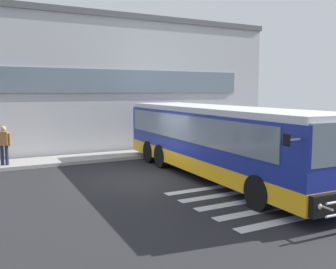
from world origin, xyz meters
name	(u,v)px	position (x,y,z in m)	size (l,w,h in m)	color
ground_plane	(141,179)	(0.00, 0.00, -0.01)	(80.00, 90.00, 0.02)	#232326
bay_paint_stripes	(257,199)	(2.00, -4.20, 0.00)	(4.40, 3.96, 0.01)	silver
terminal_building	(56,85)	(-0.69, 11.63, 3.67)	(23.54, 13.80, 7.35)	#B7B7BC
boarding_curb	(102,157)	(0.00, 4.80, 0.07)	(25.74, 2.00, 0.15)	#9E9B93
bus_main_foreground	(218,143)	(2.66, -1.16, 1.34)	(3.50, 12.10, 2.70)	navy
passenger_by_doorway	(4,142)	(-4.39, 4.45, 1.11)	(0.53, 0.48, 1.68)	#1E2338
safety_bollard_yellow	(180,147)	(3.73, 3.60, 0.45)	(0.18, 0.18, 0.90)	yellow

